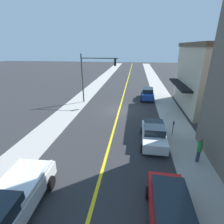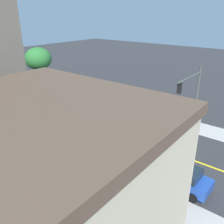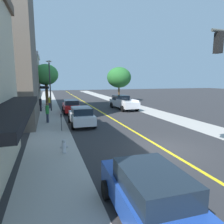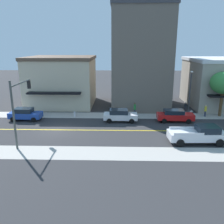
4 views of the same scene
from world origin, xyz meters
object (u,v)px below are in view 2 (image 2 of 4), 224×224
at_px(fire_hydrant, 95,161).
at_px(traffic_light_mast, 192,93).
at_px(street_tree_left_near, 38,59).
at_px(red_sedan_left_curb, 20,109).
at_px(blue_sedan_left_curb, 180,176).
at_px(white_pickup_truck, 62,92).
at_px(parking_meter, 56,136).
at_px(white_sedan_left_curb, 61,125).
at_px(pedestrian_green_shirt, 23,128).

bearing_deg(fire_hydrant, traffic_light_mast, -21.08).
relative_size(street_tree_left_near, red_sedan_left_curb, 1.30).
relative_size(blue_sedan_left_curb, white_pickup_truck, 0.74).
bearing_deg(blue_sedan_left_curb, fire_hydrant, 18.08).
bearing_deg(white_pickup_truck, blue_sedan_left_curb, 158.40).
distance_m(fire_hydrant, red_sedan_left_curb, 13.84).
relative_size(parking_meter, traffic_light_mast, 0.21).
distance_m(fire_hydrant, white_sedan_left_curb, 6.79).
distance_m(street_tree_left_near, parking_meter, 21.38).
relative_size(traffic_light_mast, blue_sedan_left_curb, 1.54).
height_order(street_tree_left_near, red_sedan_left_curb, street_tree_left_near).
distance_m(blue_sedan_left_curb, white_pickup_truck, 22.12).
bearing_deg(white_sedan_left_curb, parking_meter, 129.92).
height_order(parking_meter, red_sedan_left_curb, red_sedan_left_curb).
relative_size(red_sedan_left_curb, pedestrian_green_shirt, 2.57).
xyz_separation_m(white_sedan_left_curb, white_pickup_truck, (7.08, 8.07, 0.08)).
bearing_deg(parking_meter, pedestrian_green_shirt, 105.96).
distance_m(street_tree_left_near, traffic_light_mast, 26.54).
bearing_deg(white_pickup_truck, street_tree_left_near, -18.46).
bearing_deg(fire_hydrant, parking_meter, 87.48).
height_order(parking_meter, blue_sedan_left_curb, blue_sedan_left_curb).
bearing_deg(blue_sedan_left_curb, red_sedan_left_curb, 1.61).
xyz_separation_m(white_sedan_left_curb, blue_sedan_left_curb, (-0.21, -12.81, 0.01)).
height_order(fire_hydrant, white_sedan_left_curb, white_sedan_left_curb).
distance_m(traffic_light_mast, blue_sedan_left_curb, 8.92).
xyz_separation_m(street_tree_left_near, fire_hydrant, (-11.52, -22.78, -4.02)).
relative_size(traffic_light_mast, white_pickup_truck, 1.14).
bearing_deg(parking_meter, street_tree_left_near, 57.60).
bearing_deg(red_sedan_left_curb, parking_meter, 169.80).
xyz_separation_m(street_tree_left_near, red_sedan_left_curb, (-9.57, -9.09, -3.57)).
height_order(traffic_light_mast, red_sedan_left_curb, traffic_light_mast).
bearing_deg(red_sedan_left_curb, white_sedan_left_curb, -178.20).
distance_m(fire_hydrant, pedestrian_green_shirt, 8.64).
bearing_deg(white_pickup_truck, fire_hydrant, 145.49).
bearing_deg(blue_sedan_left_curb, traffic_light_mast, -69.06).
distance_m(red_sedan_left_curb, white_pickup_truck, 7.23).
relative_size(street_tree_left_near, traffic_light_mast, 0.93).
distance_m(street_tree_left_near, white_sedan_left_curb, 19.21).
bearing_deg(white_sedan_left_curb, traffic_light_mast, -142.49).
height_order(blue_sedan_left_curb, white_pickup_truck, white_pickup_truck).
distance_m(fire_hydrant, white_pickup_truck, 17.17).
relative_size(street_tree_left_near, white_pickup_truck, 1.06).
xyz_separation_m(fire_hydrant, pedestrian_green_shirt, (-0.81, 8.58, 0.62)).
bearing_deg(fire_hydrant, white_pickup_truck, 57.83).
bearing_deg(pedestrian_green_shirt, blue_sedan_left_curb, -4.09).
xyz_separation_m(blue_sedan_left_curb, white_pickup_truck, (7.30, 20.88, 0.08)).
height_order(white_sedan_left_curb, blue_sedan_left_curb, blue_sedan_left_curb).
distance_m(street_tree_left_near, blue_sedan_left_curb, 30.91).
bearing_deg(white_pickup_truck, pedestrian_green_shirt, 118.51).
relative_size(street_tree_left_near, pedestrian_green_shirt, 3.35).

